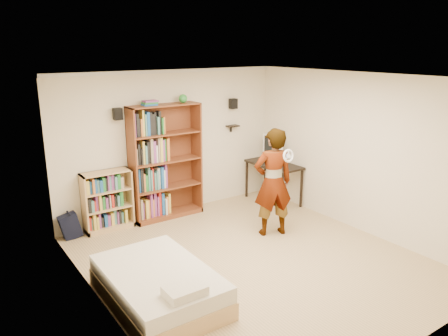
{
  "coord_description": "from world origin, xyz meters",
  "views": [
    {
      "loc": [
        -3.73,
        -4.64,
        3.11
      ],
      "look_at": [
        -0.11,
        0.6,
        1.32
      ],
      "focal_mm": 35.0,
      "sensor_mm": 36.0,
      "label": 1
    }
  ],
  "objects_px": {
    "daybed": "(158,282)",
    "low_bookshelf": "(108,201)",
    "tall_bookshelf": "(166,162)",
    "computer_desk": "(273,183)",
    "person": "(273,182)"
  },
  "relations": [
    {
      "from": "daybed",
      "to": "low_bookshelf",
      "type": "bearing_deg",
      "value": 83.47
    },
    {
      "from": "tall_bookshelf",
      "to": "low_bookshelf",
      "type": "relative_size",
      "value": 2.01
    },
    {
      "from": "computer_desk",
      "to": "daybed",
      "type": "height_order",
      "value": "computer_desk"
    },
    {
      "from": "tall_bookshelf",
      "to": "computer_desk",
      "type": "relative_size",
      "value": 1.76
    },
    {
      "from": "low_bookshelf",
      "to": "computer_desk",
      "type": "xyz_separation_m",
      "value": [
        3.29,
        -0.55,
        -0.12
      ]
    },
    {
      "from": "low_bookshelf",
      "to": "daybed",
      "type": "bearing_deg",
      "value": -96.53
    },
    {
      "from": "computer_desk",
      "to": "daybed",
      "type": "relative_size",
      "value": 0.66
    },
    {
      "from": "computer_desk",
      "to": "daybed",
      "type": "bearing_deg",
      "value": -151.18
    },
    {
      "from": "daybed",
      "to": "person",
      "type": "height_order",
      "value": "person"
    },
    {
      "from": "daybed",
      "to": "tall_bookshelf",
      "type": "bearing_deg",
      "value": 60.3
    },
    {
      "from": "low_bookshelf",
      "to": "person",
      "type": "height_order",
      "value": "person"
    },
    {
      "from": "low_bookshelf",
      "to": "daybed",
      "type": "xyz_separation_m",
      "value": [
        -0.29,
        -2.52,
        -0.26
      ]
    },
    {
      "from": "tall_bookshelf",
      "to": "low_bookshelf",
      "type": "distance_m",
      "value": 1.25
    },
    {
      "from": "tall_bookshelf",
      "to": "person",
      "type": "xyz_separation_m",
      "value": [
        1.1,
        -1.72,
        -0.14
      ]
    },
    {
      "from": "low_bookshelf",
      "to": "person",
      "type": "distance_m",
      "value": 2.86
    }
  ]
}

